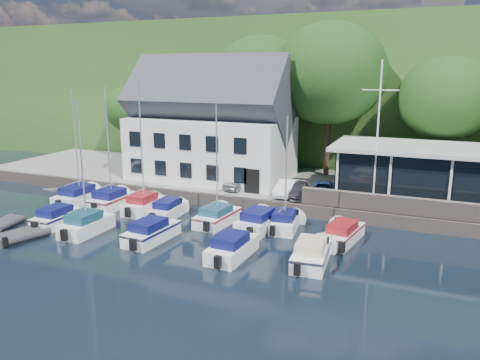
{
  "coord_description": "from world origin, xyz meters",
  "views": [
    {
      "loc": [
        11.64,
        -21.46,
        10.75
      ],
      "look_at": [
        -1.07,
        9.0,
        2.9
      ],
      "focal_mm": 35.0,
      "sensor_mm": 36.0,
      "label": 1
    }
  ],
  "objects_px": {
    "car_white": "(287,188)",
    "boat_r2_4": "(312,251)",
    "boat_r1_4": "(217,166)",
    "car_blue": "(324,189)",
    "flagpole": "(377,134)",
    "dinghy_0": "(6,221)",
    "boat_r2_3": "(232,245)",
    "dinghy_1": "(19,235)",
    "boat_r2_2": "(152,230)",
    "car_dgrey": "(299,190)",
    "boat_r1_3": "(169,208)",
    "boat_r1_5": "(259,219)",
    "boat_r1_7": "(343,232)",
    "boat_r1_1": "(108,150)",
    "boat_r1_6": "(286,171)",
    "harbor_building": "(211,130)",
    "boat_r2_1": "(82,166)",
    "club_pavilion": "(421,173)",
    "boat_r2_0": "(57,216)",
    "boat_r1_2": "(142,154)",
    "car_silver": "(241,182)",
    "boat_r1_0": "(76,148)"
  },
  "relations": [
    {
      "from": "boat_r1_3",
      "to": "boat_r1_4",
      "type": "distance_m",
      "value": 5.44
    },
    {
      "from": "flagpole",
      "to": "boat_r2_4",
      "type": "height_order",
      "value": "flagpole"
    },
    {
      "from": "boat_r1_3",
      "to": "boat_r1_5",
      "type": "distance_m",
      "value": 7.27
    },
    {
      "from": "dinghy_1",
      "to": "harbor_building",
      "type": "bearing_deg",
      "value": 90.36
    },
    {
      "from": "boat_r2_1",
      "to": "dinghy_0",
      "type": "relative_size",
      "value": 3.39
    },
    {
      "from": "boat_r1_5",
      "to": "boat_r1_7",
      "type": "distance_m",
      "value": 5.73
    },
    {
      "from": "boat_r1_3",
      "to": "boat_r2_2",
      "type": "xyz_separation_m",
      "value": [
        1.64,
        -4.81,
        0.04
      ]
    },
    {
      "from": "car_dgrey",
      "to": "flagpole",
      "type": "height_order",
      "value": "flagpole"
    },
    {
      "from": "boat_r1_5",
      "to": "boat_r1_6",
      "type": "xyz_separation_m",
      "value": [
        1.64,
        0.73,
        3.39
      ]
    },
    {
      "from": "boat_r2_2",
      "to": "club_pavilion",
      "type": "bearing_deg",
      "value": 45.17
    },
    {
      "from": "car_silver",
      "to": "dinghy_1",
      "type": "xyz_separation_m",
      "value": [
        -9.64,
        -14.18,
        -1.25
      ]
    },
    {
      "from": "car_blue",
      "to": "boat_r2_0",
      "type": "xyz_separation_m",
      "value": [
        -16.3,
        -11.35,
        -0.87
      ]
    },
    {
      "from": "harbor_building",
      "to": "boat_r1_7",
      "type": "relative_size",
      "value": 2.4
    },
    {
      "from": "boat_r1_5",
      "to": "boat_r1_6",
      "type": "distance_m",
      "value": 3.84
    },
    {
      "from": "club_pavilion",
      "to": "dinghy_0",
      "type": "distance_m",
      "value": 30.64
    },
    {
      "from": "car_dgrey",
      "to": "boat_r1_6",
      "type": "height_order",
      "value": "boat_r1_6"
    },
    {
      "from": "boat_r1_1",
      "to": "boat_r1_6",
      "type": "distance_m",
      "value": 14.35
    },
    {
      "from": "boat_r1_5",
      "to": "boat_r2_2",
      "type": "relative_size",
      "value": 0.99
    },
    {
      "from": "boat_r1_1",
      "to": "boat_r2_2",
      "type": "distance_m",
      "value": 9.58
    },
    {
      "from": "boat_r2_1",
      "to": "dinghy_1",
      "type": "height_order",
      "value": "boat_r2_1"
    },
    {
      "from": "car_white",
      "to": "boat_r2_4",
      "type": "distance_m",
      "value": 11.06
    },
    {
      "from": "car_dgrey",
      "to": "boat_r1_3",
      "type": "height_order",
      "value": "car_dgrey"
    },
    {
      "from": "boat_r2_2",
      "to": "boat_r2_0",
      "type": "bearing_deg",
      "value": -175.74
    },
    {
      "from": "club_pavilion",
      "to": "boat_r1_7",
      "type": "distance_m",
      "value": 10.17
    },
    {
      "from": "boat_r1_3",
      "to": "boat_r2_3",
      "type": "distance_m",
      "value": 9.16
    },
    {
      "from": "car_dgrey",
      "to": "flagpole",
      "type": "bearing_deg",
      "value": -14.14
    },
    {
      "from": "flagpole",
      "to": "dinghy_0",
      "type": "height_order",
      "value": "flagpole"
    },
    {
      "from": "car_white",
      "to": "dinghy_1",
      "type": "xyz_separation_m",
      "value": [
        -13.72,
        -13.71,
        -1.24
      ]
    },
    {
      "from": "boat_r1_4",
      "to": "car_blue",
      "type": "bearing_deg",
      "value": 53.49
    },
    {
      "from": "boat_r1_7",
      "to": "boat_r2_1",
      "type": "height_order",
      "value": "boat_r2_1"
    },
    {
      "from": "car_white",
      "to": "boat_r2_3",
      "type": "height_order",
      "value": "car_white"
    },
    {
      "from": "boat_r2_1",
      "to": "boat_r2_3",
      "type": "relative_size",
      "value": 1.59
    },
    {
      "from": "boat_r2_4",
      "to": "car_blue",
      "type": "bearing_deg",
      "value": 94.5
    },
    {
      "from": "boat_r2_2",
      "to": "boat_r2_4",
      "type": "height_order",
      "value": "boat_r2_2"
    },
    {
      "from": "flagpole",
      "to": "boat_r1_6",
      "type": "xyz_separation_m",
      "value": [
        -5.17,
        -5.09,
        -2.06
      ]
    },
    {
      "from": "car_dgrey",
      "to": "car_blue",
      "type": "relative_size",
      "value": 1.1
    },
    {
      "from": "car_blue",
      "to": "boat_r1_6",
      "type": "distance_m",
      "value": 6.64
    },
    {
      "from": "flagpole",
      "to": "boat_r2_0",
      "type": "xyz_separation_m",
      "value": [
        -20.21,
        -10.44,
        -5.48
      ]
    },
    {
      "from": "flagpole",
      "to": "boat_r1_5",
      "type": "distance_m",
      "value": 10.49
    },
    {
      "from": "boat_r2_3",
      "to": "boat_r2_2",
      "type": "bearing_deg",
      "value": 177.97
    },
    {
      "from": "boat_r2_4",
      "to": "dinghy_1",
      "type": "relative_size",
      "value": 1.83
    },
    {
      "from": "boat_r1_0",
      "to": "boat_r2_0",
      "type": "height_order",
      "value": "boat_r1_0"
    },
    {
      "from": "car_white",
      "to": "flagpole",
      "type": "height_order",
      "value": "flagpole"
    },
    {
      "from": "car_silver",
      "to": "boat_r2_0",
      "type": "height_order",
      "value": "car_silver"
    },
    {
      "from": "flagpole",
      "to": "boat_r2_3",
      "type": "relative_size",
      "value": 1.81
    },
    {
      "from": "boat_r1_1",
      "to": "boat_r1_3",
      "type": "distance_m",
      "value": 6.74
    },
    {
      "from": "harbor_building",
      "to": "boat_r1_6",
      "type": "distance_m",
      "value": 13.07
    },
    {
      "from": "boat_r2_3",
      "to": "boat_r2_4",
      "type": "relative_size",
      "value": 0.97
    },
    {
      "from": "car_white",
      "to": "boat_r1_2",
      "type": "xyz_separation_m",
      "value": [
        -9.76,
        -5.41,
        2.95
      ]
    },
    {
      "from": "club_pavilion",
      "to": "flagpole",
      "type": "relative_size",
      "value": 1.27
    }
  ]
}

